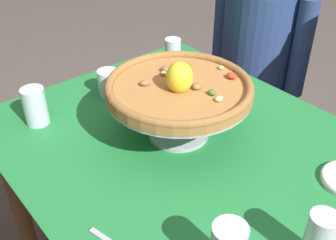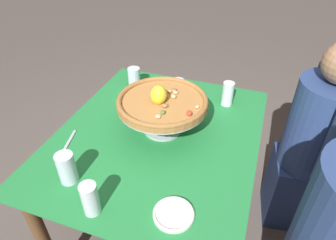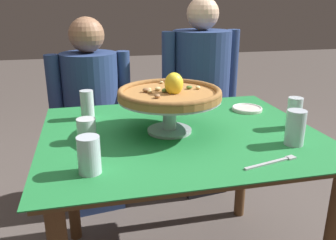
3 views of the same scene
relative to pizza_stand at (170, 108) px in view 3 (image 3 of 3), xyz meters
The scene contains 13 objects.
dining_table 0.22m from the pizza_stand, 14.79° to the right, with size 1.12×0.94×0.72m.
pizza_stand is the anchor object (origin of this frame).
pizza 0.06m from the pizza_stand, 10.99° to the right, with size 0.42×0.42×0.10m.
water_glass_side_right 0.53m from the pizza_stand, ahead, with size 0.06×0.06×0.13m.
water_glass_front_right 0.49m from the pizza_stand, 29.32° to the right, with size 0.07×0.07×0.13m.
water_glass_front_left 0.45m from the pizza_stand, 137.67° to the right, with size 0.07×0.07×0.12m.
water_glass_back_left 0.41m from the pizza_stand, 142.24° to the left, with size 0.06×0.06×0.13m.
water_glass_side_left 0.34m from the pizza_stand, behind, with size 0.07×0.07×0.09m.
side_plate 0.50m from the pizza_stand, 24.79° to the left, with size 0.15×0.15×0.02m.
dinner_fork 0.47m from the pizza_stand, 53.64° to the right, with size 0.21×0.07×0.01m.
sugar_packet 0.35m from the pizza_stand, 168.71° to the left, with size 0.05×0.04×0.01m, color beige.
diner_left 0.84m from the pizza_stand, 112.37° to the left, with size 0.48×0.36×1.15m.
diner_right 0.89m from the pizza_stand, 63.22° to the left, with size 0.52×0.41×1.26m.
Camera 3 is at (-0.36, -1.31, 1.23)m, focal length 37.53 mm.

